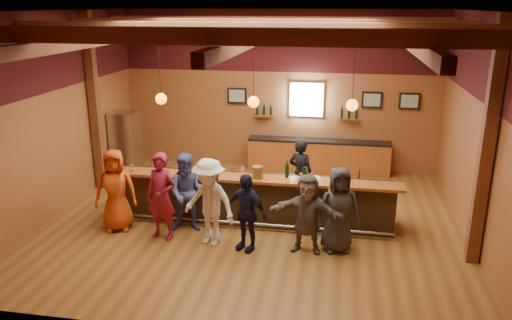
% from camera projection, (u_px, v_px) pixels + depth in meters
% --- Properties ---
extents(room, '(9.04, 9.00, 4.52)m').
position_uv_depth(room, '(254.00, 77.00, 10.17)').
color(room, brown).
rests_on(room, ground).
extents(bar_counter, '(6.30, 1.07, 1.11)m').
position_uv_depth(bar_counter, '(256.00, 198.00, 11.07)').
color(bar_counter, black).
rests_on(bar_counter, ground).
extents(back_bar_cabinet, '(4.00, 0.52, 0.95)m').
position_uv_depth(back_bar_cabinet, '(318.00, 156.00, 14.24)').
color(back_bar_cabinet, brown).
rests_on(back_bar_cabinet, ground).
extents(window, '(0.95, 0.09, 0.95)m').
position_uv_depth(window, '(306.00, 100.00, 14.04)').
color(window, silver).
rests_on(window, room).
extents(framed_pictures, '(5.35, 0.05, 0.45)m').
position_uv_depth(framed_pictures, '(338.00, 99.00, 13.87)').
color(framed_pictures, black).
rests_on(framed_pictures, room).
extents(wine_shelves, '(3.00, 0.18, 0.30)m').
position_uv_depth(wine_shelves, '(306.00, 115.00, 14.11)').
color(wine_shelves, brown).
rests_on(wine_shelves, room).
extents(pendant_lights, '(4.24, 0.24, 1.37)m').
position_uv_depth(pendant_lights, '(253.00, 102.00, 10.27)').
color(pendant_lights, black).
rests_on(pendant_lights, room).
extents(stainless_fridge, '(0.70, 0.70, 1.80)m').
position_uv_depth(stainless_fridge, '(126.00, 143.00, 13.94)').
color(stainless_fridge, silver).
rests_on(stainless_fridge, ground).
extents(customer_orange, '(0.99, 0.78, 1.77)m').
position_uv_depth(customer_orange, '(116.00, 190.00, 10.49)').
color(customer_orange, '#BF4312').
rests_on(customer_orange, ground).
extents(customer_redvest, '(0.74, 0.56, 1.81)m').
position_uv_depth(customer_redvest, '(161.00, 196.00, 10.09)').
color(customer_redvest, maroon).
rests_on(customer_redvest, ground).
extents(customer_denim, '(0.92, 0.77, 1.71)m').
position_uv_depth(customer_denim, '(188.00, 193.00, 10.43)').
color(customer_denim, '#485391').
rests_on(customer_denim, ground).
extents(customer_white, '(1.32, 1.04, 1.79)m').
position_uv_depth(customer_white, '(209.00, 202.00, 9.83)').
color(customer_white, silver).
rests_on(customer_white, ground).
extents(customer_navy, '(0.99, 0.73, 1.57)m').
position_uv_depth(customer_navy, '(246.00, 212.00, 9.64)').
color(customer_navy, black).
rests_on(customer_navy, ground).
extents(customer_brown, '(1.50, 0.60, 1.58)m').
position_uv_depth(customer_brown, '(307.00, 213.00, 9.57)').
color(customer_brown, '#5E524B').
rests_on(customer_brown, ground).
extents(customer_dark, '(0.94, 0.73, 1.71)m').
position_uv_depth(customer_dark, '(338.00, 210.00, 9.58)').
color(customer_dark, '#2B2B2E').
rests_on(customer_dark, ground).
extents(bartender, '(0.73, 0.62, 1.69)m').
position_uv_depth(bartender, '(301.00, 174.00, 11.59)').
color(bartender, black).
rests_on(bartender, ground).
extents(ice_bucket, '(0.23, 0.23, 0.26)m').
position_uv_depth(ice_bucket, '(258.00, 172.00, 10.52)').
color(ice_bucket, brown).
rests_on(ice_bucket, bar_counter).
extents(bottle_a, '(0.08, 0.08, 0.38)m').
position_uv_depth(bottle_a, '(287.00, 171.00, 10.55)').
color(bottle_a, black).
rests_on(bottle_a, bar_counter).
extents(bottle_b, '(0.07, 0.07, 0.33)m').
position_uv_depth(bottle_b, '(304.00, 173.00, 10.48)').
color(bottle_b, black).
rests_on(bottle_b, bar_counter).
extents(glass_a, '(0.07, 0.07, 0.17)m').
position_uv_depth(glass_a, '(132.00, 166.00, 10.95)').
color(glass_a, silver).
rests_on(glass_a, bar_counter).
extents(glass_b, '(0.08, 0.08, 0.17)m').
position_uv_depth(glass_b, '(166.00, 166.00, 10.90)').
color(glass_b, silver).
rests_on(glass_b, bar_counter).
extents(glass_c, '(0.08, 0.08, 0.17)m').
position_uv_depth(glass_c, '(184.00, 169.00, 10.77)').
color(glass_c, silver).
rests_on(glass_c, bar_counter).
extents(glass_d, '(0.07, 0.07, 0.16)m').
position_uv_depth(glass_d, '(204.00, 170.00, 10.68)').
color(glass_d, silver).
rests_on(glass_d, bar_counter).
extents(glass_e, '(0.08, 0.08, 0.19)m').
position_uv_depth(glass_e, '(243.00, 170.00, 10.65)').
color(glass_e, silver).
rests_on(glass_e, bar_counter).
extents(glass_f, '(0.08, 0.08, 0.17)m').
position_uv_depth(glass_f, '(301.00, 175.00, 10.36)').
color(glass_f, silver).
rests_on(glass_f, bar_counter).
extents(glass_g, '(0.08, 0.08, 0.17)m').
position_uv_depth(glass_g, '(312.00, 175.00, 10.37)').
color(glass_g, silver).
rests_on(glass_g, bar_counter).
extents(glass_h, '(0.08, 0.08, 0.18)m').
position_uv_depth(glass_h, '(349.00, 178.00, 10.18)').
color(glass_h, silver).
rests_on(glass_h, bar_counter).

